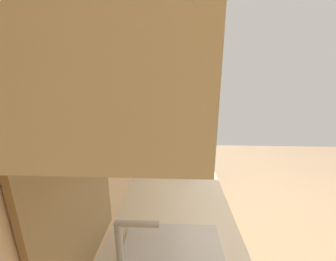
{
  "coord_description": "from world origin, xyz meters",
  "views": [
    {
      "loc": [
        -1.56,
        1.18,
        1.59
      ],
      "look_at": [
        -0.45,
        1.22,
        1.28
      ],
      "focal_mm": 20.5,
      "sensor_mm": 36.0,
      "label": 1
    }
  ],
  "objects_px": {
    "oven_range": "(175,150)",
    "bowl": "(187,153)",
    "microwave": "(173,126)",
    "kettle": "(189,161)"
  },
  "relations": [
    {
      "from": "oven_range",
      "to": "microwave",
      "type": "relative_size",
      "value": 2.42
    },
    {
      "from": "oven_range",
      "to": "microwave",
      "type": "bearing_deg",
      "value": 177.98
    },
    {
      "from": "bowl",
      "to": "kettle",
      "type": "distance_m",
      "value": 0.26
    },
    {
      "from": "bowl",
      "to": "kettle",
      "type": "relative_size",
      "value": 0.6
    },
    {
      "from": "microwave",
      "to": "bowl",
      "type": "bearing_deg",
      "value": -165.4
    },
    {
      "from": "microwave",
      "to": "oven_range",
      "type": "bearing_deg",
      "value": -2.02
    },
    {
      "from": "oven_range",
      "to": "kettle",
      "type": "height_order",
      "value": "oven_range"
    },
    {
      "from": "microwave",
      "to": "bowl",
      "type": "height_order",
      "value": "microwave"
    },
    {
      "from": "oven_range",
      "to": "bowl",
      "type": "bearing_deg",
      "value": -175.67
    },
    {
      "from": "oven_range",
      "to": "bowl",
      "type": "height_order",
      "value": "oven_range"
    }
  ]
}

